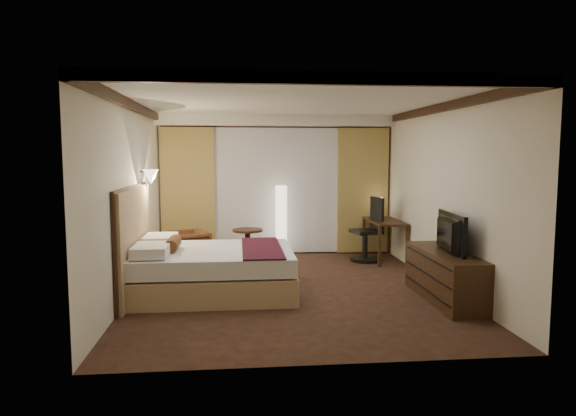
{
  "coord_description": "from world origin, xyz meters",
  "views": [
    {
      "loc": [
        -0.77,
        -7.31,
        1.96
      ],
      "look_at": [
        0.0,
        0.4,
        1.15
      ],
      "focal_mm": 32.0,
      "sensor_mm": 36.0,
      "label": 1
    }
  ],
  "objects": [
    {
      "name": "curtain_left_drape",
      "position": [
        -1.7,
        2.61,
        1.25
      ],
      "size": [
        1.0,
        0.14,
        2.45
      ],
      "primitive_type": "cube",
      "color": "#A78E4C",
      "rests_on": "back_wall"
    },
    {
      "name": "bed",
      "position": [
        -1.09,
        -0.12,
        0.32
      ],
      "size": [
        2.2,
        1.72,
        0.64
      ],
      "primitive_type": null,
      "color": "white",
      "rests_on": "floor"
    },
    {
      "name": "floor",
      "position": [
        0.0,
        0.0,
        0.0
      ],
      "size": [
        4.5,
        5.5,
        0.01
      ],
      "primitive_type": "cube",
      "color": "black",
      "rests_on": "ground"
    },
    {
      "name": "floor_lamp",
      "position": [
        0.07,
        2.37,
        0.69
      ],
      "size": [
        0.29,
        0.29,
        1.38
      ],
      "primitive_type": null,
      "color": "white",
      "rests_on": "floor"
    },
    {
      "name": "dresser",
      "position": [
        2.0,
        -0.8,
        0.33
      ],
      "size": [
        0.5,
        1.72,
        0.67
      ],
      "primitive_type": null,
      "color": "black",
      "rests_on": "floor"
    },
    {
      "name": "headboard",
      "position": [
        -2.2,
        -0.12,
        0.75
      ],
      "size": [
        0.12,
        2.02,
        1.5
      ],
      "primitive_type": null,
      "color": "tan",
      "rests_on": "floor"
    },
    {
      "name": "desk",
      "position": [
        1.95,
        1.88,
        0.38
      ],
      "size": [
        0.55,
        1.22,
        0.75
      ],
      "primitive_type": null,
      "color": "black",
      "rests_on": "floor"
    },
    {
      "name": "soffit",
      "position": [
        0.0,
        2.5,
        2.6
      ],
      "size": [
        4.5,
        0.5,
        0.2
      ],
      "primitive_type": "cube",
      "color": "white",
      "rests_on": "ceiling"
    },
    {
      "name": "television",
      "position": [
        1.97,
        -0.8,
        0.96
      ],
      "size": [
        0.68,
        1.07,
        0.13
      ],
      "primitive_type": "imported",
      "rotation": [
        0.0,
        0.0,
        1.49
      ],
      "color": "black",
      "rests_on": "dresser"
    },
    {
      "name": "ceiling",
      "position": [
        0.0,
        0.0,
        2.7
      ],
      "size": [
        4.5,
        5.5,
        0.01
      ],
      "primitive_type": "cube",
      "color": "white",
      "rests_on": "back_wall"
    },
    {
      "name": "right_wall",
      "position": [
        2.25,
        0.0,
        1.35
      ],
      "size": [
        0.02,
        5.5,
        2.7
      ],
      "primitive_type": "cube",
      "color": "silver",
      "rests_on": "floor"
    },
    {
      "name": "wall_sconce",
      "position": [
        -2.09,
        0.74,
        1.62
      ],
      "size": [
        0.24,
        0.24,
        0.24
      ],
      "primitive_type": null,
      "color": "white",
      "rests_on": "left_wall"
    },
    {
      "name": "back_wall",
      "position": [
        0.0,
        2.75,
        1.35
      ],
      "size": [
        4.5,
        0.02,
        2.7
      ],
      "primitive_type": "cube",
      "color": "silver",
      "rests_on": "floor"
    },
    {
      "name": "office_chair",
      "position": [
        1.59,
        1.83,
        0.59
      ],
      "size": [
        0.68,
        0.68,
        1.18
      ],
      "primitive_type": null,
      "rotation": [
        0.0,
        0.0,
        0.22
      ],
      "color": "black",
      "rests_on": "floor"
    },
    {
      "name": "armchair",
      "position": [
        -1.66,
        1.7,
        0.35
      ],
      "size": [
        0.85,
        0.87,
        0.69
      ],
      "primitive_type": "imported",
      "rotation": [
        0.0,
        0.0,
        -1.15
      ],
      "color": "#512918",
      "rests_on": "floor"
    },
    {
      "name": "curtain_right_drape",
      "position": [
        1.7,
        2.61,
        1.25
      ],
      "size": [
        1.0,
        0.14,
        2.45
      ],
      "primitive_type": "cube",
      "color": "#A78E4C",
      "rests_on": "back_wall"
    },
    {
      "name": "curtain_sheer",
      "position": [
        0.0,
        2.67,
        1.25
      ],
      "size": [
        2.48,
        0.04,
        2.45
      ],
      "primitive_type": "cube",
      "color": "silver",
      "rests_on": "back_wall"
    },
    {
      "name": "desk_lamp",
      "position": [
        1.95,
        2.33,
        0.92
      ],
      "size": [
        0.18,
        0.18,
        0.34
      ],
      "primitive_type": null,
      "color": "#FFD899",
      "rests_on": "desk"
    },
    {
      "name": "crown_molding",
      "position": [
        0.0,
        0.0,
        2.64
      ],
      "size": [
        4.5,
        5.5,
        0.12
      ],
      "primitive_type": null,
      "color": "black",
      "rests_on": "ceiling"
    },
    {
      "name": "left_wall",
      "position": [
        -2.25,
        0.0,
        1.35
      ],
      "size": [
        0.02,
        5.5,
        2.7
      ],
      "primitive_type": "cube",
      "color": "silver",
      "rests_on": "floor"
    },
    {
      "name": "side_table",
      "position": [
        -0.59,
        1.94,
        0.3
      ],
      "size": [
        0.55,
        0.55,
        0.61
      ],
      "primitive_type": null,
      "color": "black",
      "rests_on": "floor"
    }
  ]
}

